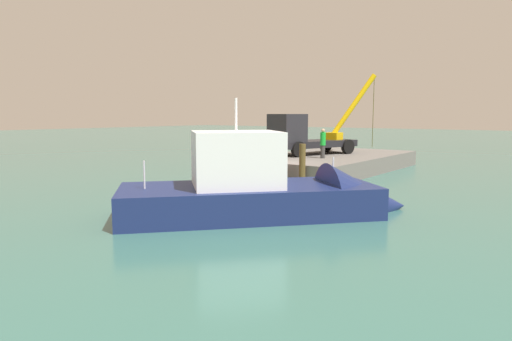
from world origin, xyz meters
The scene contains 9 objects.
ground centered at (0.00, 0.00, 0.00)m, with size 200.00×200.00×0.00m, color #386B60.
dock centered at (-6.66, 0.00, 0.52)m, with size 13.43×7.36×1.05m, color slate.
crane_truck centered at (-5.50, -1.31, 2.38)m, with size 7.41×4.96×5.58m.
dock_worker centered at (-4.18, 0.82, 1.99)m, with size 0.34×0.34×1.84m.
salvaged_car centered at (1.66, -0.34, 0.65)m, with size 4.23×2.39×3.11m.
moored_yacht centered at (6.61, 5.26, 0.41)m, with size 10.62×9.96×6.00m.
piling_near centered at (0.21, -2.47, 1.15)m, with size 0.33×0.33×2.30m, color brown.
piling_mid centered at (0.36, 0.05, 0.80)m, with size 0.28×0.28×1.59m, color brown.
piling_far centered at (0.29, 2.07, 1.11)m, with size 0.34×0.34×2.22m, color brown.
Camera 1 is at (20.65, 14.44, 3.75)m, focal length 31.56 mm.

